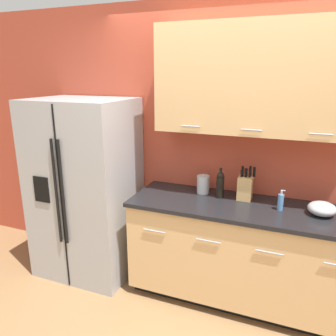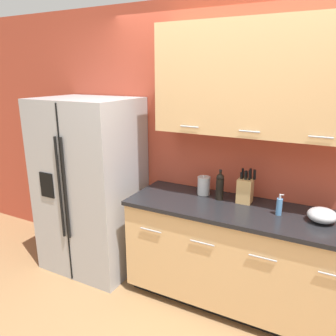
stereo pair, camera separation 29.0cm
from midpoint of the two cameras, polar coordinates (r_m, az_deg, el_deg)
wall_back at (r=2.93m, az=15.66°, el=5.57°), size 10.00×0.39×2.60m
counter_unit at (r=2.98m, az=15.41°, el=-14.84°), size 1.96×0.64×0.92m
refrigerator at (r=3.37m, az=-10.93°, el=-3.11°), size 0.93×0.75×1.75m
knife_block at (r=2.87m, az=16.14°, el=-3.70°), size 0.14×0.12×0.30m
wine_bottle at (r=2.88m, az=11.89°, el=-3.13°), size 0.07×0.07×0.27m
soap_dispenser at (r=2.73m, az=21.73°, el=-6.29°), size 0.05×0.05×0.17m
steel_canister at (r=2.99m, az=9.03°, el=-3.08°), size 0.12×0.12×0.18m
mixing_bowl at (r=2.75m, az=28.09°, el=-7.33°), size 0.21×0.21×0.11m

